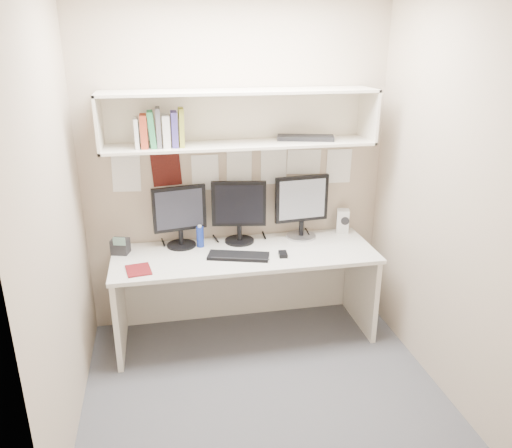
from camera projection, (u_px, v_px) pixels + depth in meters
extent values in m
cube|color=#47464C|center=(262.00, 384.00, 3.47)|extent=(2.40, 2.00, 0.01)
cube|color=tan|center=(237.00, 168.00, 3.95)|extent=(2.40, 0.02, 2.60)
cube|color=tan|center=(311.00, 281.00, 2.10)|extent=(2.40, 0.02, 2.60)
cube|color=tan|center=(54.00, 220.00, 2.81)|extent=(0.02, 2.00, 2.60)
cube|color=tan|center=(443.00, 196.00, 3.24)|extent=(0.02, 2.00, 2.60)
cube|color=beige|center=(245.00, 254.00, 3.82)|extent=(2.00, 0.70, 0.03)
cube|color=silver|center=(239.00, 278.00, 4.25)|extent=(1.96, 0.02, 0.70)
cube|color=silver|center=(240.00, 144.00, 3.69)|extent=(2.00, 0.38, 0.02)
cube|color=silver|center=(240.00, 91.00, 3.55)|extent=(2.00, 0.38, 0.02)
cube|color=silver|center=(236.00, 115.00, 3.79)|extent=(2.00, 0.02, 0.40)
cube|color=silver|center=(99.00, 122.00, 3.44)|extent=(0.02, 0.38, 0.40)
cube|color=silver|center=(368.00, 115.00, 3.80)|extent=(0.02, 0.38, 0.40)
cylinder|color=black|center=(181.00, 245.00, 3.93)|extent=(0.23, 0.23, 0.02)
cylinder|color=black|center=(181.00, 237.00, 3.90)|extent=(0.04, 0.04, 0.11)
cube|color=black|center=(179.00, 209.00, 3.83)|extent=(0.41, 0.11, 0.35)
cube|color=black|center=(180.00, 209.00, 3.82)|extent=(0.36, 0.07, 0.30)
cylinder|color=black|center=(239.00, 241.00, 4.01)|extent=(0.24, 0.24, 0.02)
cylinder|color=black|center=(239.00, 233.00, 3.99)|extent=(0.04, 0.04, 0.12)
cube|color=black|center=(239.00, 204.00, 3.91)|extent=(0.43, 0.11, 0.36)
cube|color=black|center=(239.00, 204.00, 3.90)|extent=(0.37, 0.07, 0.31)
cylinder|color=#A5A5AA|center=(301.00, 236.00, 4.10)|extent=(0.24, 0.24, 0.02)
cylinder|color=black|center=(301.00, 228.00, 4.08)|extent=(0.04, 0.04, 0.12)
cube|color=black|center=(302.00, 199.00, 4.00)|extent=(0.44, 0.08, 0.38)
cube|color=#B2B2B7|center=(302.00, 199.00, 3.98)|extent=(0.39, 0.04, 0.32)
cube|color=black|center=(238.00, 256.00, 3.72)|extent=(0.48, 0.29, 0.02)
cube|color=black|center=(283.00, 254.00, 3.74)|extent=(0.07, 0.10, 0.03)
cube|color=silver|center=(343.00, 221.00, 4.18)|extent=(0.13, 0.13, 0.20)
cylinder|color=black|center=(345.00, 221.00, 4.12)|extent=(0.07, 0.03, 0.07)
cylinder|color=navy|center=(200.00, 237.00, 3.89)|extent=(0.06, 0.06, 0.16)
cylinder|color=white|center=(200.00, 226.00, 3.86)|extent=(0.03, 0.03, 0.02)
cube|color=#5F1013|center=(138.00, 270.00, 3.50)|extent=(0.20, 0.23, 0.01)
cube|color=black|center=(120.00, 246.00, 3.77)|extent=(0.15, 0.14, 0.11)
cube|color=#4C6659|center=(119.00, 241.00, 3.70)|extent=(0.09, 0.03, 0.06)
cube|color=silver|center=(137.00, 133.00, 3.49)|extent=(0.03, 0.17, 0.21)
cube|color=#9E351D|center=(144.00, 131.00, 3.49)|extent=(0.05, 0.17, 0.23)
cube|color=#287A48|center=(152.00, 129.00, 3.50)|extent=(0.04, 0.17, 0.25)
cube|color=#55545A|center=(158.00, 127.00, 3.50)|extent=(0.03, 0.17, 0.27)
cube|color=silver|center=(166.00, 131.00, 3.52)|extent=(0.05, 0.17, 0.22)
cube|color=navy|center=(174.00, 129.00, 3.53)|extent=(0.04, 0.17, 0.24)
cube|color=olive|center=(181.00, 127.00, 3.53)|extent=(0.03, 0.17, 0.27)
cube|color=black|center=(305.00, 138.00, 3.80)|extent=(0.46, 0.27, 0.03)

